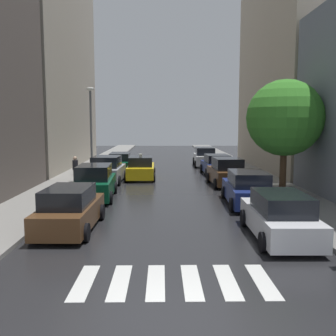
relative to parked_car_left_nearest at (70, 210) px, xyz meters
The scene contains 19 objects.
ground_plane 17.64m from the parked_car_left_nearest, 77.81° to the left, with size 28.00×72.00×0.04m, color #242426.
sidewalk_left 17.46m from the parked_car_left_nearest, 99.17° to the left, with size 3.00×72.00×0.15m, color gray.
sidewalk_right 20.04m from the parked_car_left_nearest, 59.32° to the left, with size 3.00×72.00×0.15m, color gray.
crosswalk_stripes 6.07m from the parked_car_left_nearest, 51.82° to the right, with size 4.95×2.20×0.01m.
building_left_mid 24.00m from the parked_car_left_nearest, 108.91° to the left, with size 6.00×18.81×18.47m, color #9E9384.
building_right_mid 25.09m from the parked_car_left_nearest, 52.01° to the left, with size 6.00×17.20×16.74m, color #B2A38C.
parked_car_left_nearest is the anchor object (origin of this frame).
parked_car_left_second 5.92m from the parked_car_left_nearest, 91.06° to the left, with size 2.22×4.54×1.81m.
parked_car_left_third 11.47m from the parked_car_left_nearest, 91.33° to the left, with size 2.29×4.22×1.79m.
parked_car_left_fourth 17.48m from the parked_car_left_nearest, 90.14° to the left, with size 2.08×4.72×1.55m.
parked_car_right_nearest 7.57m from the parked_car_left_nearest, ahead, with size 2.07×4.63×1.62m.
parked_car_right_second 8.71m from the parked_car_left_nearest, 29.30° to the left, with size 2.25×4.71×1.66m.
parked_car_right_third 12.67m from the parked_car_left_nearest, 53.31° to the left, with size 2.24×4.19×1.78m.
parked_car_right_fourth 17.20m from the parked_car_left_nearest, 63.46° to the left, with size 2.30×4.23×1.56m.
parked_car_right_fifth 22.61m from the parked_car_left_nearest, 70.83° to the left, with size 2.18×4.64×1.75m.
taxi_midroad 13.22m from the parked_car_left_nearest, 81.69° to the left, with size 2.13×4.36×1.81m.
pedestrian_foreground 11.10m from the parked_car_left_nearest, 101.72° to the left, with size 0.36×0.36×1.67m.
street_tree_right 12.35m from the parked_car_left_nearest, 32.66° to the left, with size 4.07×4.07×6.14m.
lamp_post_left 14.89m from the parked_car_left_nearest, 97.22° to the left, with size 0.60×0.28×6.44m.
Camera 1 is at (-0.29, -7.10, 3.97)m, focal length 40.59 mm.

